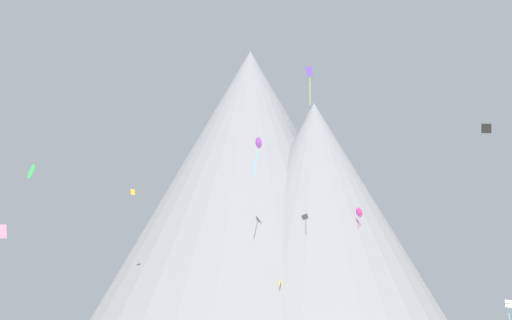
{
  "coord_description": "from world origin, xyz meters",
  "views": [
    {
      "loc": [
        6.98,
        -25.38,
        4.64
      ],
      "look_at": [
        -0.51,
        44.69,
        24.09
      ],
      "focal_mm": 40.34,
      "sensor_mm": 36.0,
      "label": 1
    }
  ],
  "objects": [
    {
      "name": "kite_violet_high",
      "position": [
        -0.81,
        49.63,
        27.8
      ],
      "size": [
        1.47,
        1.62,
        5.85
      ],
      "rotation": [
        0.0,
        0.0,
        5.38
      ],
      "color": "purple"
    },
    {
      "name": "kite_pink_low",
      "position": [
        -22.93,
        26.47,
        12.65
      ],
      "size": [
        0.79,
        0.48,
        1.27
      ],
      "rotation": [
        0.0,
        0.0,
        5.49
      ],
      "color": "pink"
    },
    {
      "name": "kite_gold_mid",
      "position": [
        -18.89,
        52.02,
        21.92
      ],
      "size": [
        0.77,
        0.79,
        0.94
      ],
      "rotation": [
        0.0,
        0.0,
        1.76
      ],
      "color": "gold"
    },
    {
      "name": "rock_massif",
      "position": [
        -1.32,
        72.78,
        25.08
      ],
      "size": [
        80.65,
        79.57,
        54.22
      ],
      "color": "slate",
      "rests_on": "ground_plane"
    },
    {
      "name": "kite_indigo_high",
      "position": [
        6.55,
        44.67,
        35.21
      ],
      "size": [
        1.02,
        0.4,
        5.52
      ],
      "rotation": [
        0.0,
        0.0,
        5.58
      ],
      "color": "#5138B2"
    },
    {
      "name": "kite_yellow_low",
      "position": [
        1.96,
        51.59,
        9.16
      ],
      "size": [
        0.3,
        0.77,
        0.79
      ],
      "rotation": [
        0.0,
        0.0,
        3.85
      ],
      "color": "yellow"
    },
    {
      "name": "kite_black_mid",
      "position": [
        25.28,
        35.17,
        24.22
      ],
      "size": [
        1.09,
        0.26,
        1.13
      ],
      "rotation": [
        0.0,
        0.0,
        5.4
      ],
      "color": "black"
    },
    {
      "name": "kite_green_mid",
      "position": [
        -23.95,
        32.71,
        20.16
      ],
      "size": [
        1.61,
        1.56,
        1.73
      ],
      "rotation": [
        0.0,
        0.0,
        2.39
      ],
      "color": "green"
    },
    {
      "name": "kite_white_low",
      "position": [
        27.58,
        41.67,
        6.1
      ],
      "size": [
        1.01,
        0.99,
        3.5
      ],
      "rotation": [
        0.0,
        0.0,
        4.34
      ],
      "color": "white"
    },
    {
      "name": "kite_magenta_mid",
      "position": [
        12.92,
        56.89,
        19.22
      ],
      "size": [
        1.33,
        1.53,
        3.5
      ],
      "rotation": [
        0.0,
        0.0,
        5.3
      ],
      "color": "#D1339E"
    }
  ]
}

